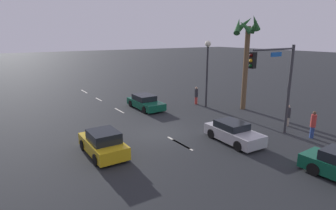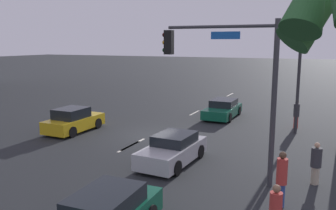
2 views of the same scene
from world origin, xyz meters
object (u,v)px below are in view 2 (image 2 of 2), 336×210
(pedestrian_3, at_px, (316,163))
(car_3, at_px, (74,121))
(car_0, at_px, (223,109))
(streetlamp, at_px, (300,59))
(pedestrian_2, at_px, (296,114))
(pedestrian_1, at_px, (282,178))
(traffic_signal, at_px, (234,74))
(car_2, at_px, (173,150))

(pedestrian_3, bearing_deg, car_3, -101.26)
(car_0, bearing_deg, streetlamp, 62.65)
(car_3, relative_size, pedestrian_2, 2.22)
(pedestrian_1, bearing_deg, traffic_signal, -127.82)
(streetlamp, bearing_deg, pedestrian_3, 9.98)
(car_0, height_order, streetlamp, streetlamp)
(car_0, xyz_separation_m, traffic_signal, (11.47, 3.58, 3.57))
(car_3, xyz_separation_m, pedestrian_3, (2.73, 13.72, 0.18))
(car_2, xyz_separation_m, pedestrian_1, (2.47, 4.96, 0.38))
(car_3, relative_size, streetlamp, 0.63)
(traffic_signal, height_order, pedestrian_3, traffic_signal)
(streetlamp, bearing_deg, car_3, -67.44)
(car_2, distance_m, pedestrian_2, 10.31)
(car_2, height_order, car_3, car_3)
(pedestrian_1, distance_m, pedestrian_3, 2.70)
(traffic_signal, distance_m, pedestrian_2, 10.78)
(pedestrian_1, xyz_separation_m, pedestrian_3, (-2.52, 0.96, -0.15))
(car_0, xyz_separation_m, pedestrian_1, (13.08, 5.65, 0.40))
(car_0, xyz_separation_m, streetlamp, (2.71, 5.23, 3.80))
(car_0, height_order, car_2, car_2)
(streetlamp, bearing_deg, pedestrian_1, 2.34)
(car_2, height_order, pedestrian_3, pedestrian_3)
(traffic_signal, xyz_separation_m, streetlamp, (-8.77, 1.64, 0.23))
(car_2, xyz_separation_m, pedestrian_2, (-9.30, 4.43, 0.31))
(car_0, height_order, pedestrian_3, pedestrian_3)
(pedestrian_1, bearing_deg, car_3, -112.36)
(car_0, height_order, pedestrian_1, pedestrian_1)
(streetlamp, distance_m, pedestrian_3, 8.73)
(car_2, distance_m, pedestrian_3, 5.92)
(car_0, relative_size, pedestrian_3, 2.71)
(car_2, bearing_deg, car_0, -176.24)
(streetlamp, bearing_deg, pedestrian_2, -175.96)
(car_2, bearing_deg, pedestrian_2, 154.51)
(car_2, distance_m, car_3, 8.29)
(car_0, bearing_deg, car_3, -42.23)
(pedestrian_3, bearing_deg, pedestrian_2, -170.91)
(car_0, relative_size, streetlamp, 0.71)
(car_3, height_order, pedestrian_1, pedestrian_1)
(pedestrian_1, bearing_deg, pedestrian_2, -177.46)
(car_2, xyz_separation_m, traffic_signal, (0.86, 2.89, 3.55))
(car_2, xyz_separation_m, pedestrian_3, (-0.05, 5.91, 0.23))
(car_2, bearing_deg, streetlamp, 150.18)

